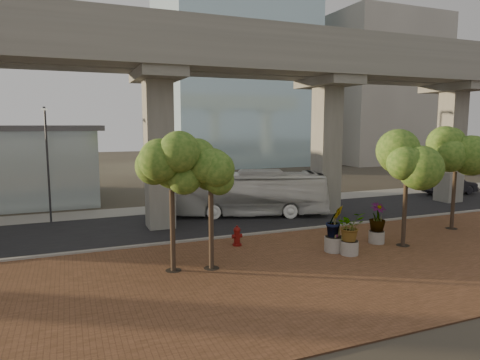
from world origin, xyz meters
name	(u,v)px	position (x,y,z in m)	size (l,w,h in m)	color
ground	(261,226)	(0.00, 0.00, 0.00)	(160.00, 160.00, 0.00)	#363027
brick_plaza	(335,263)	(0.00, -8.00, 0.03)	(70.00, 13.00, 0.06)	brown
asphalt_road	(249,219)	(0.00, 2.00, 0.02)	(90.00, 8.00, 0.04)	black
curb_strip	(276,232)	(0.00, -2.00, 0.08)	(70.00, 0.25, 0.16)	gray
far_sidewalk	(222,205)	(0.00, 7.50, 0.03)	(90.00, 3.00, 0.06)	gray
transit_viaduct	(249,110)	(0.00, 2.00, 7.29)	(72.00, 5.60, 12.40)	gray
midrise_block	(375,91)	(38.00, 36.00, 12.00)	(18.00, 16.00, 24.00)	#ABA59A
transit_bus	(245,194)	(0.23, 3.18, 1.58)	(2.66, 11.33, 3.16)	white
parked_car	(450,185)	(21.09, 4.59, 0.85)	(1.79, 5.16, 1.70)	black
fire_hydrant	(237,236)	(-3.13, -3.69, 0.57)	(0.53, 0.48, 1.06)	maroon
planter_front	(350,228)	(1.39, -7.20, 1.36)	(1.95, 1.95, 2.14)	#ABA79A
planter_right	(377,219)	(3.99, -6.05, 1.38)	(2.03, 2.03, 2.17)	gray
planter_left	(335,224)	(0.99, -6.48, 1.48)	(2.13, 2.13, 2.34)	gray
street_tree_far_west	(171,167)	(-7.13, -6.25, 4.58)	(3.36, 3.36, 6.07)	#433326
street_tree_near_west	(211,171)	(-5.50, -6.60, 4.39)	(3.07, 3.07, 5.75)	#433326
street_tree_near_east	(407,157)	(4.97, -6.96, 4.73)	(3.71, 3.71, 6.38)	#433326
street_tree_far_east	(456,154)	(10.39, -5.19, 4.65)	(3.77, 3.77, 6.33)	#433326
streetlamp_west	(47,157)	(-12.38, 5.91, 4.34)	(0.37, 1.08, 7.42)	#2D2D32
streetlamp_east	(318,141)	(8.62, 7.30, 5.00)	(0.42, 1.24, 8.56)	#2B2B30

